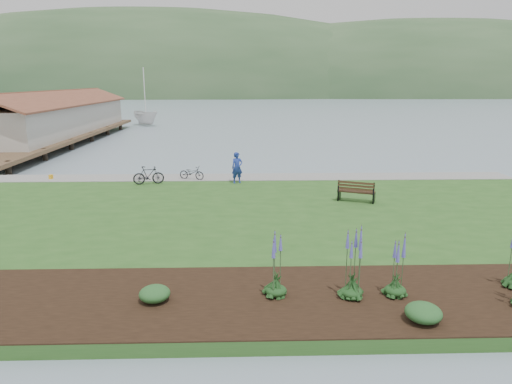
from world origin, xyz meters
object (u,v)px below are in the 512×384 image
(bicycle_a, at_px, (192,173))
(sailboat, at_px, (146,126))
(park_bench, at_px, (356,191))
(person, at_px, (237,165))

(bicycle_a, height_order, sailboat, sailboat)
(park_bench, distance_m, person, 7.66)
(bicycle_a, xyz_separation_m, sailboat, (-10.87, 39.35, -0.83))
(park_bench, xyz_separation_m, sailboat, (-19.84, 44.99, -0.96))
(park_bench, distance_m, bicycle_a, 10.59)
(person, xyz_separation_m, bicycle_a, (-2.86, 1.06, -0.67))
(park_bench, bearing_deg, person, 166.09)
(person, xyz_separation_m, sailboat, (-13.73, 40.41, -1.50))
(bicycle_a, bearing_deg, park_bench, -102.93)
(sailboat, bearing_deg, bicycle_a, -111.92)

